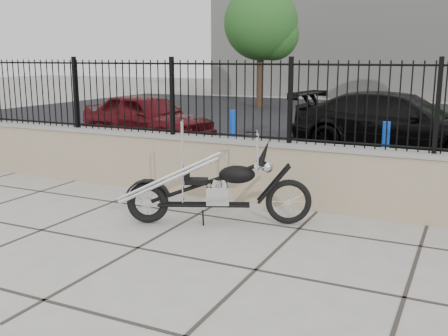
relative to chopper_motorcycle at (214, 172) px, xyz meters
name	(u,v)px	position (x,y,z in m)	size (l,w,h in m)	color
ground_plane	(138,248)	(-0.40, -1.23, -0.71)	(90.00, 90.00, 0.00)	#99968E
parking_lot	(358,126)	(-0.40, 11.27, -0.71)	(30.00, 30.00, 0.00)	black
retaining_wall	(228,168)	(-0.40, 1.27, -0.23)	(14.00, 0.36, 0.96)	gray
iron_fence	(228,100)	(-0.40, 1.27, 0.85)	(14.00, 0.08, 1.20)	black
background_building	(414,24)	(-0.40, 25.27, 3.29)	(22.00, 6.00, 8.00)	beige
chopper_motorcycle	(214,172)	(0.00, 0.00, 0.00)	(2.36, 0.42, 1.42)	black
car_red	(147,118)	(-4.63, 5.32, -0.06)	(1.54, 3.83, 1.31)	#500B10
car_black	(399,124)	(1.49, 6.39, 0.00)	(1.99, 4.89, 1.42)	black
bollard_a	(233,136)	(-1.58, 4.02, -0.16)	(0.13, 0.13, 1.10)	#0C57B7
bollard_b	(385,153)	(1.68, 3.36, -0.16)	(0.13, 0.13, 1.10)	blue
tree_left	(261,20)	(-5.67, 15.80, 3.08)	(3.21, 3.21, 5.41)	#382619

